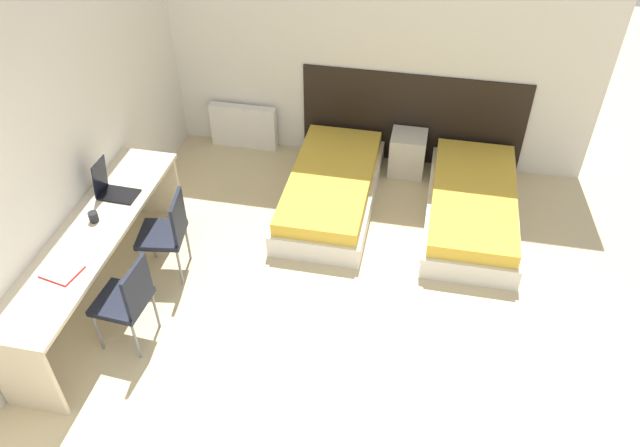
{
  "coord_description": "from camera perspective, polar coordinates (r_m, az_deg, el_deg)",
  "views": [
    {
      "loc": [
        0.85,
        -1.77,
        4.19
      ],
      "look_at": [
        0.0,
        2.44,
        0.55
      ],
      "focal_mm": 35.0,
      "sensor_mm": 36.0,
      "label": 1
    }
  ],
  "objects": [
    {
      "name": "chair_near_laptop",
      "position": [
        5.8,
        -13.81,
        -0.62
      ],
      "size": [
        0.46,
        0.46,
        0.87
      ],
      "rotation": [
        0.0,
        0.0,
        0.15
      ],
      "color": "black",
      "rests_on": "ground_plane"
    },
    {
      "name": "desk",
      "position": [
        5.64,
        -19.92,
        -1.84
      ],
      "size": [
        0.57,
        2.46,
        0.78
      ],
      "color": "beige",
      "rests_on": "ground_plane"
    },
    {
      "name": "nightstand",
      "position": [
        7.16,
        8.01,
        6.39
      ],
      "size": [
        0.39,
        0.38,
        0.48
      ],
      "color": "beige",
      "rests_on": "ground_plane"
    },
    {
      "name": "mug",
      "position": [
        5.61,
        -20.01,
        0.57
      ],
      "size": [
        0.08,
        0.08,
        0.09
      ],
      "color": "black",
      "rests_on": "desk"
    },
    {
      "name": "laptop",
      "position": [
        5.85,
        -18.47,
        3.07
      ],
      "size": [
        0.35,
        0.23,
        0.35
      ],
      "rotation": [
        0.0,
        0.0,
        -0.04
      ],
      "color": "black",
      "rests_on": "desk"
    },
    {
      "name": "headboard_panel",
      "position": [
        7.19,
        8.4,
        9.4
      ],
      "size": [
        2.49,
        0.03,
        1.1
      ],
      "color": "black",
      "rests_on": "ground_plane"
    },
    {
      "name": "bed_near_door",
      "position": [
        6.59,
        13.73,
        1.53
      ],
      "size": [
        0.91,
        1.91,
        0.39
      ],
      "color": "silver",
      "rests_on": "ground_plane"
    },
    {
      "name": "bed_near_window",
      "position": [
        6.64,
        1.0,
        3.16
      ],
      "size": [
        0.91,
        1.91,
        0.39
      ],
      "color": "silver",
      "rests_on": "ground_plane"
    },
    {
      "name": "wall_left",
      "position": [
        5.73,
        -21.92,
        7.44
      ],
      "size": [
        0.05,
        5.44,
        2.7
      ],
      "color": "silver",
      "rests_on": "ground_plane"
    },
    {
      "name": "open_notebook",
      "position": [
        5.24,
        -22.53,
        -4.09
      ],
      "size": [
        0.31,
        0.29,
        0.02
      ],
      "rotation": [
        0.0,
        0.0,
        -0.2
      ],
      "color": "#B21E1E",
      "rests_on": "desk"
    },
    {
      "name": "chair_near_notebook",
      "position": [
        5.27,
        -17.24,
        -6.53
      ],
      "size": [
        0.43,
        0.43,
        0.87
      ],
      "rotation": [
        0.0,
        0.0,
        -0.07
      ],
      "color": "black",
      "rests_on": "ground_plane"
    },
    {
      "name": "radiator",
      "position": [
        7.58,
        -7.0,
        8.8
      ],
      "size": [
        0.79,
        0.12,
        0.54
      ],
      "color": "silver",
      "rests_on": "ground_plane"
    },
    {
      "name": "wall_back",
      "position": [
        6.9,
        3.47,
        15.91
      ],
      "size": [
        5.19,
        0.05,
        2.7
      ],
      "color": "silver",
      "rests_on": "ground_plane"
    }
  ]
}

